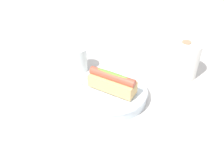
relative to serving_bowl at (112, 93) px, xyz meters
The scene contains 5 objects.
ground_plane 0.02m from the serving_bowl, behind, with size 2.40×2.40×0.00m, color beige.
serving_bowl is the anchor object (origin of this frame).
hotdog_front 0.05m from the serving_bowl, 90.00° to the left, with size 0.16×0.10×0.06m.
water_glass 0.21m from the serving_bowl, behind, with size 0.07×0.07×0.09m.
paper_towel_roll 0.29m from the serving_bowl, 78.32° to the left, with size 0.11×0.11×0.13m.
Camera 1 is at (0.46, -0.37, 0.51)m, focal length 38.06 mm.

